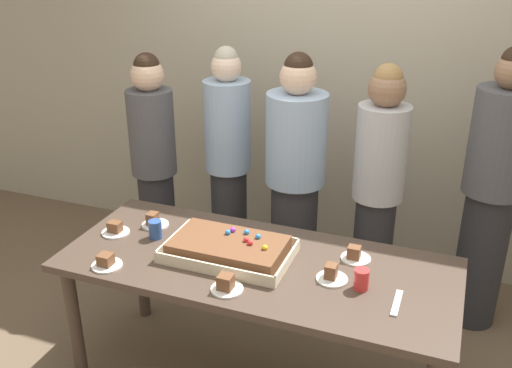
% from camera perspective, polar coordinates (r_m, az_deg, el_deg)
% --- Properties ---
extents(interior_back_panel, '(8.00, 0.12, 3.00)m').
position_cam_1_polar(interior_back_panel, '(4.05, 8.36, 12.51)').
color(interior_back_panel, '#B2A893').
rests_on(interior_back_panel, ground_plane).
extents(party_table, '(1.96, 0.82, 0.78)m').
position_cam_1_polar(party_table, '(2.91, 0.05, -9.29)').
color(party_table, '#47382D').
rests_on(party_table, ground_plane).
extents(sheet_cake, '(0.63, 0.39, 0.11)m').
position_cam_1_polar(sheet_cake, '(2.89, -2.73, -6.44)').
color(sheet_cake, beige).
rests_on(sheet_cake, party_table).
extents(plated_slice_near_left, '(0.15, 0.15, 0.07)m').
position_cam_1_polar(plated_slice_near_left, '(2.91, 9.84, -7.04)').
color(plated_slice_near_left, white).
rests_on(plated_slice_near_left, party_table).
extents(plated_slice_near_right, '(0.15, 0.15, 0.07)m').
position_cam_1_polar(plated_slice_near_right, '(2.90, -14.72, -7.58)').
color(plated_slice_near_right, white).
rests_on(plated_slice_near_right, party_table).
extents(plated_slice_far_left, '(0.15, 0.15, 0.08)m').
position_cam_1_polar(plated_slice_far_left, '(2.64, -2.99, -10.04)').
color(plated_slice_far_left, white).
rests_on(plated_slice_far_left, party_table).
extents(plated_slice_far_right, '(0.15, 0.15, 0.08)m').
position_cam_1_polar(plated_slice_far_right, '(2.73, 7.55, -9.00)').
color(plated_slice_far_right, white).
rests_on(plated_slice_far_right, party_table).
extents(plated_slice_center_front, '(0.15, 0.15, 0.07)m').
position_cam_1_polar(plated_slice_center_front, '(3.19, -13.89, -4.46)').
color(plated_slice_center_front, white).
rests_on(plated_slice_center_front, party_table).
extents(plated_slice_center_back, '(0.15, 0.15, 0.08)m').
position_cam_1_polar(plated_slice_center_back, '(3.23, -10.15, -3.73)').
color(plated_slice_center_back, white).
rests_on(plated_slice_center_back, party_table).
extents(drink_cup_nearest, '(0.07, 0.07, 0.10)m').
position_cam_1_polar(drink_cup_nearest, '(3.09, -10.02, -4.48)').
color(drink_cup_nearest, '#2D5199').
rests_on(drink_cup_nearest, party_table).
extents(drink_cup_middle, '(0.07, 0.07, 0.10)m').
position_cam_1_polar(drink_cup_middle, '(2.68, 10.48, -9.34)').
color(drink_cup_middle, red).
rests_on(drink_cup_middle, party_table).
extents(cake_server_utensil, '(0.03, 0.20, 0.01)m').
position_cam_1_polar(cake_server_utensil, '(2.64, 13.87, -11.45)').
color(cake_server_utensil, silver).
rests_on(cake_server_utensil, party_table).
extents(person_serving_front, '(0.30, 0.30, 1.64)m').
position_cam_1_polar(person_serving_front, '(3.80, -2.79, 1.92)').
color(person_serving_front, '#28282D').
rests_on(person_serving_front, ground_plane).
extents(person_green_shirt_behind, '(0.35, 0.35, 1.73)m').
position_cam_1_polar(person_green_shirt_behind, '(3.60, 22.55, -0.63)').
color(person_green_shirt_behind, '#28282D').
rests_on(person_green_shirt_behind, ground_plane).
extents(person_striped_tie_right, '(0.30, 0.30, 1.63)m').
position_cam_1_polar(person_striped_tie_right, '(3.48, 12.04, -0.70)').
color(person_striped_tie_right, '#28282D').
rests_on(person_striped_tie_right, ground_plane).
extents(person_far_right_suit, '(0.30, 0.30, 1.60)m').
position_cam_1_polar(person_far_right_suit, '(3.88, -10.12, 1.82)').
color(person_far_right_suit, '#28282D').
rests_on(person_far_right_suit, ground_plane).
extents(person_left_edge_reaching, '(0.37, 0.37, 1.66)m').
position_cam_1_polar(person_left_edge_reaching, '(3.54, 3.92, 0.12)').
color(person_left_edge_reaching, '#28282D').
rests_on(person_left_edge_reaching, ground_plane).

